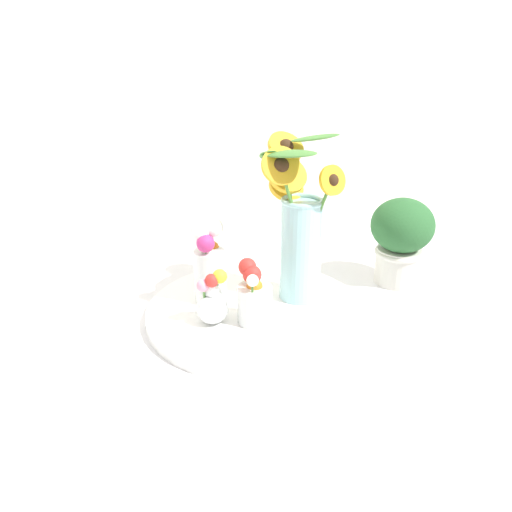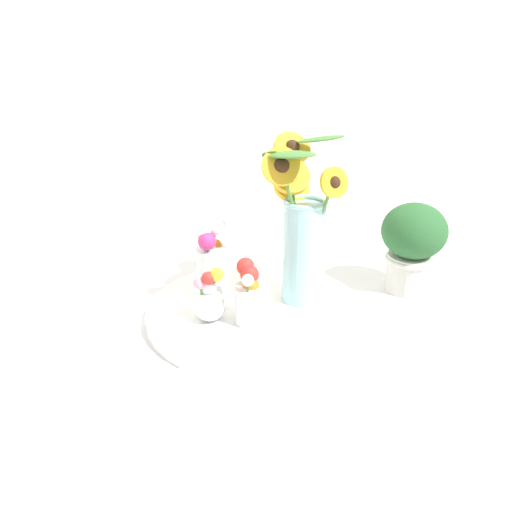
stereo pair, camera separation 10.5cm
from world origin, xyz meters
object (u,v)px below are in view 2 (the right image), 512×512
Objects in this scene: vase_small_back at (212,262)px; potted_plant at (413,243)px; vase_bulb_right at (209,300)px; serving_tray at (256,312)px; vase_small_center at (251,295)px; mason_jar_sunflowers at (301,229)px.

potted_plant reaches higher than vase_small_back.
vase_small_back reaches higher than vase_bulb_right.
vase_small_back is at bearing 133.96° from serving_tray.
vase_small_center is 0.43m from potted_plant.
mason_jar_sunflowers is 2.96× the size of vase_bulb_right.
serving_tray is 3.58× the size of vase_small_center.
vase_small_center is (-0.03, -0.05, 0.07)m from serving_tray.
potted_plant is at bearing -3.90° from mason_jar_sunflowers.
mason_jar_sunflowers is 1.68× the size of potted_plant.
vase_bulb_right is 0.51m from potted_plant.
vase_small_back is (0.03, 0.09, 0.04)m from vase_bulb_right.
vase_small_back is at bearing 109.17° from vase_small_center.
vase_small_back is at bearing 69.33° from vase_bulb_right.
vase_small_back reaches higher than vase_small_center.
vase_small_center is at bearing -123.18° from serving_tray.
mason_jar_sunflowers is 1.89× the size of vase_small_back.
vase_small_center is (-0.14, -0.05, -0.11)m from mason_jar_sunflowers.
serving_tray is 2.20× the size of potted_plant.
mason_jar_sunflowers reaches higher than vase_small_center.
vase_bulb_right is 0.11m from vase_small_back.
vase_bulb_right reaches higher than serving_tray.
serving_tray is 2.47× the size of vase_small_back.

